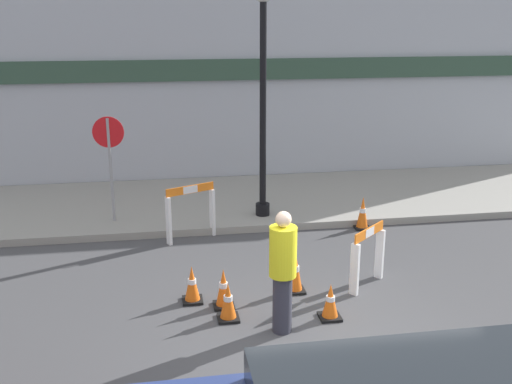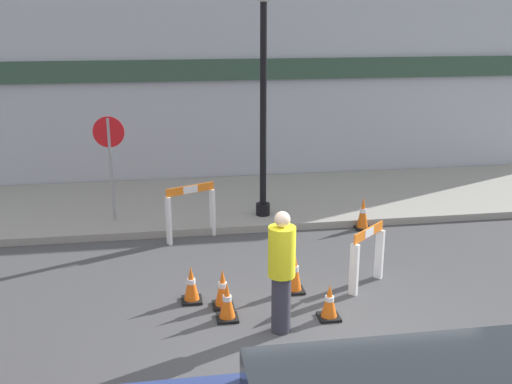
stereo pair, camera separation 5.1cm
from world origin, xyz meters
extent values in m
plane|color=#424244|center=(0.00, 0.00, 0.00)|extent=(60.00, 60.00, 0.00)
cube|color=gray|center=(0.00, 6.36, 0.07)|extent=(18.00, 3.72, 0.14)
cube|color=#A3A8B2|center=(0.00, 8.30, 2.75)|extent=(18.00, 0.12, 5.50)
cube|color=#2D4738|center=(0.00, 8.19, 2.80)|extent=(16.20, 0.10, 0.50)
cylinder|color=black|center=(0.02, 5.14, 0.26)|extent=(0.29, 0.29, 0.24)
cylinder|color=black|center=(0.02, 5.14, 2.24)|extent=(0.13, 0.13, 4.20)
cylinder|color=gray|center=(-2.95, 5.26, 1.17)|extent=(0.06, 0.06, 2.06)
cylinder|color=red|center=(-2.95, 5.26, 1.93)|extent=(0.60, 0.07, 0.60)
cube|color=white|center=(-1.06, 4.54, 0.46)|extent=(0.11, 0.14, 0.91)
cube|color=white|center=(-1.90, 4.16, 0.46)|extent=(0.11, 0.14, 0.91)
cube|color=orange|center=(-1.48, 4.35, 0.99)|extent=(0.90, 0.42, 0.15)
cube|color=white|center=(-1.48, 4.35, 0.99)|extent=(0.28, 0.15, 0.14)
cube|color=white|center=(0.82, 1.64, 0.41)|extent=(0.13, 0.14, 0.82)
cube|color=white|center=(1.41, 2.16, 0.41)|extent=(0.13, 0.14, 0.82)
cube|color=orange|center=(1.11, 1.90, 0.90)|extent=(0.65, 0.58, 0.15)
cube|color=white|center=(1.11, 1.90, 0.90)|extent=(0.21, 0.19, 0.14)
cube|color=black|center=(-1.16, 1.18, 0.02)|extent=(0.30, 0.30, 0.04)
cone|color=orange|center=(-1.16, 1.18, 0.30)|extent=(0.23, 0.23, 0.52)
cylinder|color=white|center=(-1.16, 1.18, 0.33)|extent=(0.13, 0.13, 0.07)
cube|color=black|center=(1.90, 4.40, 0.02)|extent=(0.30, 0.30, 0.04)
cone|color=orange|center=(1.90, 4.40, 0.35)|extent=(0.22, 0.22, 0.62)
cylinder|color=white|center=(1.90, 4.40, 0.38)|extent=(0.13, 0.13, 0.09)
cube|color=black|center=(-0.04, 1.88, 0.02)|extent=(0.30, 0.30, 0.04)
cone|color=orange|center=(-0.04, 1.88, 0.35)|extent=(0.22, 0.23, 0.63)
cylinder|color=white|center=(-0.04, 1.88, 0.38)|extent=(0.13, 0.13, 0.09)
cube|color=black|center=(0.26, 0.98, 0.02)|extent=(0.30, 0.30, 0.04)
cone|color=orange|center=(0.26, 0.98, 0.28)|extent=(0.22, 0.23, 0.48)
cylinder|color=white|center=(0.26, 0.98, 0.31)|extent=(0.13, 0.13, 0.07)
cube|color=black|center=(-1.18, 1.57, 0.02)|extent=(0.30, 0.30, 0.04)
cone|color=orange|center=(-1.18, 1.57, 0.32)|extent=(0.23, 0.23, 0.55)
cylinder|color=white|center=(-1.18, 1.57, 0.34)|extent=(0.13, 0.13, 0.08)
cube|color=black|center=(-1.62, 1.80, 0.02)|extent=(0.30, 0.30, 0.04)
cone|color=orange|center=(-1.62, 1.80, 0.30)|extent=(0.23, 0.23, 0.52)
cylinder|color=white|center=(-1.62, 1.80, 0.33)|extent=(0.13, 0.13, 0.07)
cylinder|color=#33333D|center=(-0.48, 0.75, 0.41)|extent=(0.28, 0.28, 0.81)
cylinder|color=yellow|center=(-0.48, 0.75, 1.15)|extent=(0.38, 0.38, 0.68)
sphere|color=beige|center=(-0.48, 0.75, 1.59)|extent=(0.22, 0.22, 0.21)
camera|label=1|loc=(-1.99, -6.29, 4.12)|focal=42.00mm
camera|label=2|loc=(-1.94, -6.30, 4.12)|focal=42.00mm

